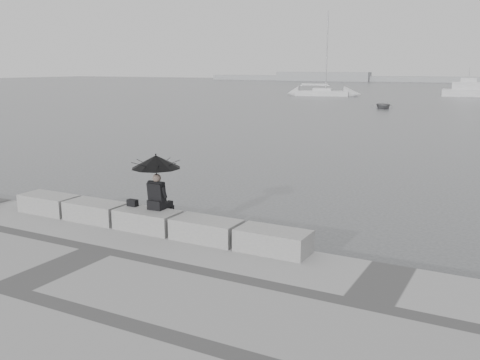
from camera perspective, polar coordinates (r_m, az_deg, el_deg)
The scene contains 12 objects.
ground at distance 13.94m, azimuth -8.57°, elevation -6.76°, with size 360.00×360.00×0.00m, color #414345.
stone_block_far_left at distance 15.65m, azimuth -19.70°, elevation -2.40°, with size 1.60×0.80×0.50m, color gray.
stone_block_left at distance 14.46m, azimuth -15.15°, elevation -3.26°, with size 1.60×0.80×0.50m, color gray.
stone_block_centre at distance 13.38m, azimuth -9.82°, elevation -4.24°, with size 1.60×0.80×0.50m, color gray.
stone_block_right at distance 12.44m, azimuth -3.60°, elevation -5.34°, with size 1.60×0.80×0.50m, color gray.
stone_block_far_right at distance 11.67m, azimuth 3.55°, elevation -6.52°, with size 1.60×0.80×0.50m, color gray.
seated_person at distance 13.17m, azimuth -8.96°, elevation 1.19°, with size 1.22×1.22×1.39m.
bag at distance 13.76m, azimuth -11.39°, elevation -2.41°, with size 0.27×0.15×0.17m, color black.
distant_landmass at distance 165.86m, azimuth 23.02°, elevation 9.84°, with size 180.00×8.00×2.80m.
sailboat_left at distance 84.75m, azimuth 8.78°, elevation 9.21°, with size 8.45×3.88×12.90m.
motor_cruiser at distance 88.87m, azimuth 23.72°, elevation 8.71°, with size 9.23×3.56×4.50m.
dinghy at distance 60.92m, azimuth 15.01°, elevation 7.68°, with size 3.45×1.46×0.58m, color gray.
Camera 1 is at (8.00, -10.52, 4.45)m, focal length 40.00 mm.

